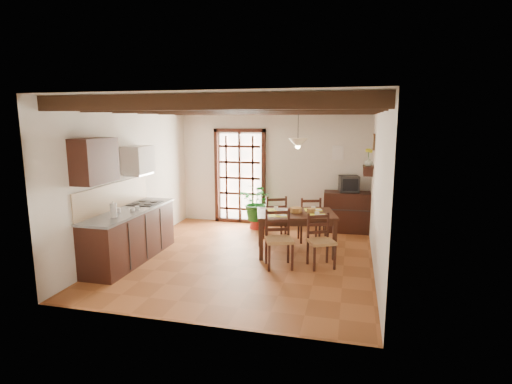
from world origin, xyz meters
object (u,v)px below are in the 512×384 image
(dining_table, at_px, (296,218))
(sideboard, at_px, (348,212))
(kitchen_counter, at_px, (131,234))
(pendant_lamp, at_px, (298,142))
(chair_far_left, at_px, (274,227))
(potted_plant, at_px, (258,204))
(crt_tv, at_px, (349,184))
(chair_far_right, at_px, (309,227))
(chair_near_right, at_px, (321,251))
(chair_near_left, at_px, (279,249))

(dining_table, xyz_separation_m, sideboard, (0.92, 1.75, -0.23))
(kitchen_counter, xyz_separation_m, pendant_lamp, (2.80, 1.18, 1.60))
(chair_far_left, relative_size, pendant_lamp, 1.15)
(chair_far_left, relative_size, sideboard, 0.92)
(kitchen_counter, bearing_deg, potted_plant, 56.99)
(sideboard, relative_size, crt_tv, 2.23)
(chair_far_right, bearing_deg, chair_far_left, -2.12)
(potted_plant, height_order, pendant_lamp, pendant_lamp)
(chair_near_right, xyz_separation_m, pendant_lamp, (-0.52, 0.72, 1.79))
(kitchen_counter, relative_size, dining_table, 1.39)
(crt_tv, bearing_deg, pendant_lamp, -130.39)
(crt_tv, bearing_deg, dining_table, -128.96)
(crt_tv, bearing_deg, kitchen_counter, -153.86)
(potted_plant, bearing_deg, chair_near_left, -68.21)
(crt_tv, height_order, pendant_lamp, pendant_lamp)
(dining_table, bearing_deg, chair_near_left, -116.17)
(chair_far_right, bearing_deg, crt_tv, -145.14)
(chair_near_left, height_order, chair_near_right, chair_near_left)
(kitchen_counter, relative_size, crt_tv, 4.74)
(chair_far_right, xyz_separation_m, pendant_lamp, (-0.17, -0.70, 1.78))
(chair_far_left, height_order, pendant_lamp, pendant_lamp)
(chair_far_right, bearing_deg, dining_table, 61.76)
(kitchen_counter, height_order, dining_table, kitchen_counter)
(sideboard, bearing_deg, crt_tv, -92.65)
(dining_table, xyz_separation_m, pendant_lamp, (0.00, 0.10, 1.40))
(kitchen_counter, relative_size, chair_far_right, 2.39)
(chair_far_left, distance_m, sideboard, 1.84)
(chair_far_left, bearing_deg, pendant_lamp, 111.33)
(chair_far_right, bearing_deg, chair_near_left, 61.73)
(chair_far_right, xyz_separation_m, crt_tv, (0.76, 0.94, 0.80))
(kitchen_counter, xyz_separation_m, potted_plant, (1.70, 2.61, 0.10))
(chair_near_right, bearing_deg, chair_far_right, 78.46)
(chair_far_left, bearing_deg, kitchen_counter, 12.96)
(chair_near_left, bearing_deg, chair_far_left, 84.01)
(chair_near_left, bearing_deg, kitchen_counter, 166.04)
(dining_table, xyz_separation_m, chair_near_right, (0.52, -0.62, -0.39))
(chair_near_left, xyz_separation_m, chair_far_left, (-0.36, 1.42, -0.00))
(chair_near_right, distance_m, potted_plant, 2.72)
(dining_table, distance_m, pendant_lamp, 1.40)
(kitchen_counter, bearing_deg, chair_near_left, 6.09)
(dining_table, height_order, pendant_lamp, pendant_lamp)
(pendant_lamp, bearing_deg, chair_far_left, 135.13)
(potted_plant, bearing_deg, dining_table, -54.35)
(potted_plant, bearing_deg, chair_near_right, -53.01)
(dining_table, distance_m, chair_near_left, 0.90)
(pendant_lamp, bearing_deg, chair_near_right, -54.05)
(dining_table, bearing_deg, pendant_lamp, 75.77)
(chair_near_left, xyz_separation_m, sideboard, (1.09, 2.54, 0.14))
(dining_table, relative_size, sideboard, 1.52)
(chair_far_right, height_order, pendant_lamp, pendant_lamp)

